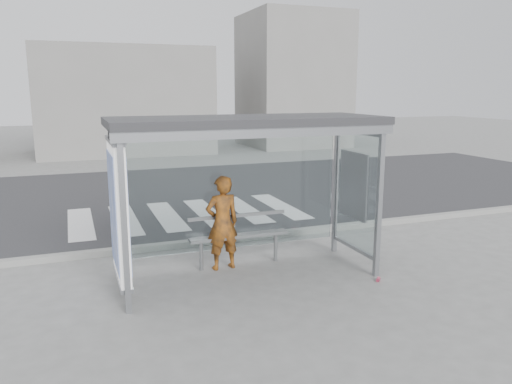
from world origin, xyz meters
The scene contains 10 objects.
ground centered at (0.00, 0.00, 0.00)m, with size 80.00×80.00×0.00m, color slate.
road centered at (0.00, 7.00, 0.00)m, with size 30.00×10.00×0.01m, color #2C2C2E.
curb centered at (0.00, 1.95, 0.06)m, with size 30.00×0.18×0.12m, color gray.
crosswalk centered at (0.00, 4.50, 0.00)m, with size 5.55×3.00×0.00m.
bus_shelter centered at (-0.37, 0.06, 1.98)m, with size 4.25×1.65×2.62m.
building_center centered at (0.00, 18.00, 2.50)m, with size 8.00×5.00×5.00m, color gray.
building_right centered at (9.00, 18.00, 3.50)m, with size 5.00×5.00×7.00m, color gray.
person centered at (-0.27, 0.53, 0.81)m, with size 0.59×0.39×1.63m, color red.
bench centered at (0.05, 0.58, 0.54)m, with size 1.76×0.22×0.91m.
soda_can centered at (1.91, -0.91, 0.03)m, with size 0.06×0.06×0.11m, color #F1476C.
Camera 1 is at (-2.60, -7.33, 3.03)m, focal length 35.00 mm.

